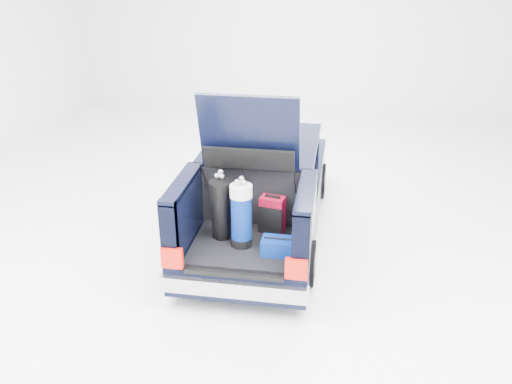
% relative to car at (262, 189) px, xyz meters
% --- Properties ---
extents(ground, '(14.00, 14.00, 0.00)m').
position_rel_car_xyz_m(ground, '(0.00, -0.11, -0.67)').
color(ground, white).
rests_on(ground, ground).
extents(car, '(1.87, 4.65, 2.47)m').
position_rel_car_xyz_m(car, '(0.00, 0.00, 0.00)').
color(car, black).
rests_on(car, ground).
extents(red_suitcase, '(0.35, 0.26, 0.53)m').
position_rel_car_xyz_m(red_suitcase, '(0.31, -1.19, 0.18)').
color(red_suitcase, maroon).
rests_on(red_suitcase, car).
extents(black_golf_bag, '(0.28, 0.38, 0.95)m').
position_rel_car_xyz_m(black_golf_bag, '(-0.31, -1.49, 0.35)').
color(black_golf_bag, black).
rests_on(black_golf_bag, car).
extents(blue_golf_bag, '(0.33, 0.33, 0.94)m').
position_rel_car_xyz_m(blue_golf_bag, '(-0.02, -1.61, 0.35)').
color(blue_golf_bag, black).
rests_on(blue_golf_bag, car).
extents(blue_duffel, '(0.43, 0.28, 0.22)m').
position_rel_car_xyz_m(blue_duffel, '(0.47, -1.75, 0.03)').
color(blue_duffel, navy).
rests_on(blue_duffel, car).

